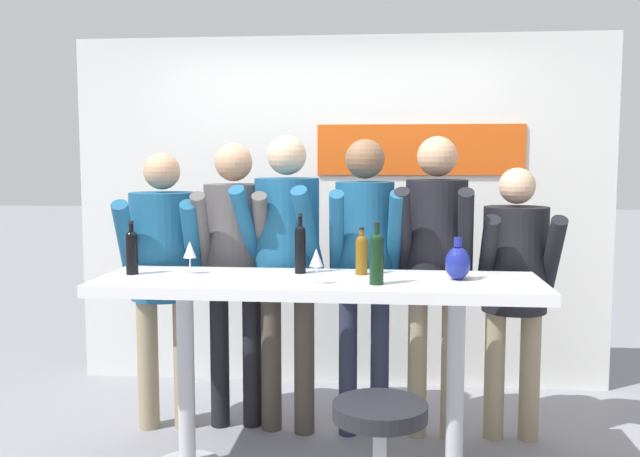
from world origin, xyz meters
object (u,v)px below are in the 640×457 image
object	(u,v)px
wine_bottle_0	(377,256)
person_right	(515,274)
person_center	(365,253)
person_far_left	(163,261)
wine_bottle_1	(132,250)
wine_glass_1	(316,259)
tasting_table	(318,308)
wine_bottle_2	(362,253)
decorative_vase	(458,263)
person_center_left	(287,251)
person_center_right	(436,253)
bar_stool	(380,450)
wine_bottle_3	(300,247)
person_left	(234,253)
wine_glass_0	(190,251)

from	to	relation	value
wine_bottle_0	person_right	bearing A→B (deg)	41.97
wine_bottle_0	person_center	bearing A→B (deg)	96.87
person_far_left	person_right	bearing A→B (deg)	-8.59
person_center	wine_bottle_1	distance (m)	1.33
person_center	wine_bottle_0	distance (m)	0.70
person_center	wine_glass_1	xyz separation A→B (m)	(-0.21, -0.71, 0.06)
tasting_table	wine_bottle_2	size ratio (longest dim) A/B	9.05
decorative_vase	wine_bottle_1	bearing A→B (deg)	179.80
person_far_left	person_center	world-z (taller)	person_center
person_center_left	person_center_right	world-z (taller)	person_center_left
bar_stool	wine_glass_1	bearing A→B (deg)	123.77
person_center_right	wine_bottle_0	xyz separation A→B (m)	(-0.33, -0.69, 0.07)
person_center_right	person_right	bearing A→B (deg)	8.91
wine_bottle_3	wine_glass_1	size ratio (longest dim) A/B	1.84
person_far_left	decorative_vase	world-z (taller)	person_far_left
wine_bottle_1	wine_bottle_3	world-z (taller)	wine_bottle_3
person_far_left	wine_glass_1	distance (m)	1.24
person_far_left	person_center_left	bearing A→B (deg)	-8.49
person_left	wine_glass_1	xyz separation A→B (m)	(0.58, -0.78, 0.08)
person_left	wine_glass_1	distance (m)	0.97
person_right	wine_glass_0	bearing A→B (deg)	-164.80
tasting_table	wine_bottle_3	xyz separation A→B (m)	(-0.11, 0.16, 0.30)
person_left	wine_glass_0	world-z (taller)	person_left
bar_stool	person_center_left	world-z (taller)	person_center_left
person_left	wine_bottle_2	world-z (taller)	person_left
person_center_right	wine_bottle_2	bearing A→B (deg)	-129.50
person_center	person_right	xyz separation A→B (m)	(0.88, 0.02, -0.12)
person_center_right	decorative_vase	distance (m)	0.53
person_center	wine_bottle_1	xyz separation A→B (m)	(-1.22, -0.51, 0.07)
bar_stool	wine_glass_1	xyz separation A→B (m)	(-0.32, 0.49, 0.76)
person_center_right	wine_bottle_3	xyz separation A→B (m)	(-0.75, -0.39, 0.07)
wine_bottle_1	decorative_vase	world-z (taller)	wine_bottle_1
wine_bottle_2	decorative_vase	bearing A→B (deg)	-13.26
wine_glass_0	wine_glass_1	world-z (taller)	same
person_far_left	wine_bottle_2	bearing A→B (deg)	-27.46
person_right	wine_glass_1	size ratio (longest dim) A/B	9.11
person_left	person_center_left	world-z (taller)	person_center_left
person_right	person_center_right	bearing A→B (deg)	-177.49
person_center_right	person_center	bearing A→B (deg)	-173.07
wine_glass_1	tasting_table	bearing A→B (deg)	92.44
wine_glass_1	decorative_vase	bearing A→B (deg)	15.04
wine_bottle_0	wine_glass_0	distance (m)	1.03
tasting_table	decorative_vase	size ratio (longest dim) A/B	10.42
wine_bottle_2	decorative_vase	distance (m)	0.51
tasting_table	decorative_vase	bearing A→B (deg)	2.42
person_right	wine_glass_0	world-z (taller)	person_right
wine_bottle_3	decorative_vase	world-z (taller)	wine_bottle_3
tasting_table	person_center_left	distance (m)	0.65
person_far_left	wine_bottle_0	xyz separation A→B (m)	(1.30, -0.69, 0.14)
wine_glass_1	wine_bottle_0	bearing A→B (deg)	3.33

